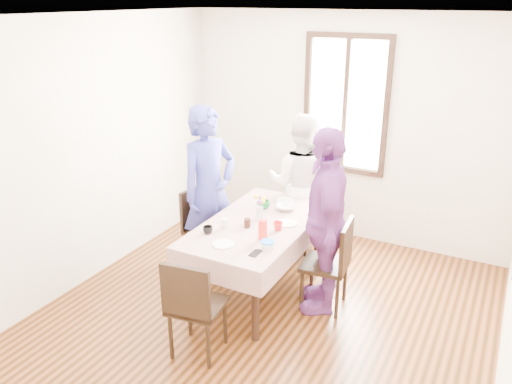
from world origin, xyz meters
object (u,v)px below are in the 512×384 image
at_px(dining_table, 258,257).
at_px(chair_right, 325,264).
at_px(chair_far, 301,212).
at_px(person_left, 208,192).
at_px(person_far, 301,184).
at_px(chair_left, 208,231).
at_px(person_right, 325,221).
at_px(chair_near, 197,305).

relative_size(dining_table, chair_right, 1.75).
bearing_deg(chair_far, dining_table, 97.62).
height_order(chair_right, person_left, person_left).
bearing_deg(chair_far, person_far, 97.62).
bearing_deg(chair_left, chair_far, 153.09).
bearing_deg(chair_left, chair_right, 95.17).
bearing_deg(dining_table, chair_far, 90.00).
bearing_deg(chair_right, dining_table, 88.05).
xyz_separation_m(chair_right, chair_far, (-0.69, 1.04, 0.00)).
bearing_deg(person_right, person_left, -118.24).
xyz_separation_m(chair_left, person_far, (0.69, 0.92, 0.37)).
bearing_deg(person_far, dining_table, 79.17).
relative_size(chair_left, chair_right, 1.00).
height_order(dining_table, person_right, person_right).
bearing_deg(person_left, chair_right, -74.01).
height_order(chair_far, person_right, person_right).
xyz_separation_m(dining_table, chair_near, (0.00, -1.09, 0.08)).
relative_size(chair_left, person_far, 0.55).
bearing_deg(chair_left, person_right, 95.11).
distance_m(person_far, person_right, 1.23).
relative_size(chair_near, person_left, 0.50).
xyz_separation_m(chair_near, person_far, (-0.00, 2.16, 0.37)).
xyz_separation_m(chair_left, person_left, (0.02, 0.00, 0.46)).
bearing_deg(chair_far, chair_near, 97.62).
relative_size(chair_left, person_left, 0.50).
distance_m(dining_table, person_left, 0.88).
xyz_separation_m(dining_table, person_far, (-0.00, 1.07, 0.45)).
xyz_separation_m(chair_right, person_far, (-0.69, 1.02, 0.37)).
xyz_separation_m(chair_right, person_right, (-0.02, 0.00, 0.44)).
bearing_deg(dining_table, person_far, 90.00).
relative_size(chair_right, person_left, 0.50).
bearing_deg(dining_table, chair_near, -90.00).
height_order(chair_right, chair_near, same).
distance_m(chair_left, person_right, 1.43).
distance_m(chair_left, person_far, 1.21).
relative_size(dining_table, person_far, 0.97).
bearing_deg(chair_right, chair_far, 27.45).
distance_m(chair_right, person_right, 0.44).
xyz_separation_m(chair_left, chair_near, (0.69, -1.24, 0.00)).
bearing_deg(person_far, chair_right, 113.18).
xyz_separation_m(chair_near, person_left, (-0.67, 1.24, 0.46)).
bearing_deg(person_left, chair_far, -15.30).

